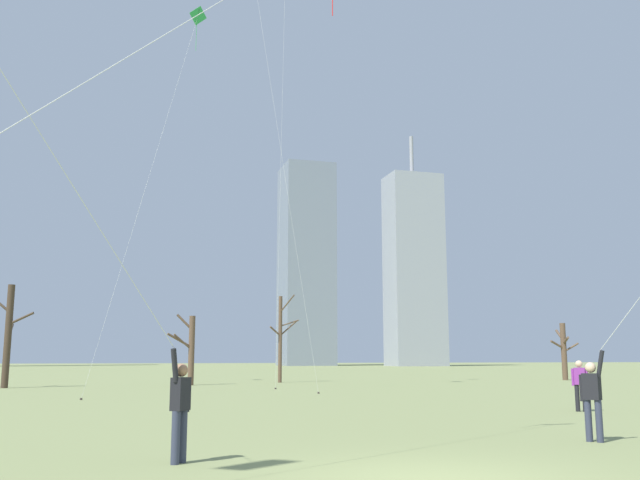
{
  "coord_description": "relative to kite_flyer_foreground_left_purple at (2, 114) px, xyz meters",
  "views": [
    {
      "loc": [
        -4.38,
        -9.5,
        1.72
      ],
      "look_at": [
        0.0,
        6.0,
        4.44
      ],
      "focal_mm": 39.04,
      "sensor_mm": 36.0,
      "label": 1
    }
  ],
  "objects": [
    {
      "name": "ground_plane",
      "position": [
        6.13,
        -0.62,
        -5.07
      ],
      "size": [
        400.0,
        400.0,
        0.0
      ],
      "primitive_type": "plane",
      "color": "#848E56"
    },
    {
      "name": "kite_flyer_foreground_left_purple",
      "position": [
        0.0,
        0.0,
        0.0
      ],
      "size": [
        11.21,
        7.57,
        17.18
      ],
      "color": "#33384C",
      "rests_on": "ground"
    },
    {
      "name": "bystander_watching_nearby",
      "position": [
        16.07,
        9.62,
        -4.17
      ],
      "size": [
        0.42,
        0.37,
        1.62
      ],
      "color": "black",
      "rests_on": "ground"
    },
    {
      "name": "distant_kite_low_near_trees_yellow",
      "position": [
        10.75,
        29.99,
        18.69
      ],
      "size": [
        1.38,
        2.81,
        26.18
      ],
      "color": "yellow",
      "rests_on": "ground"
    },
    {
      "name": "distant_kite_high_overhead_green",
      "position": [
        4.45,
        23.97,
        12.65
      ],
      "size": [
        5.11,
        4.14,
        19.95
      ],
      "color": "green",
      "rests_on": "ground"
    },
    {
      "name": "bare_tree_rightmost",
      "position": [
        -4.53,
        33.4,
        -2.05
      ],
      "size": [
        2.49,
        2.35,
        5.87
      ],
      "color": "#423326",
      "rests_on": "ground"
    },
    {
      "name": "bare_tree_right_of_center",
      "position": [
        5.92,
        34.58,
        -2.8
      ],
      "size": [
        1.79,
        0.88,
        4.43
      ],
      "color": "brown",
      "rests_on": "ground"
    },
    {
      "name": "bare_tree_far_right_edge",
      "position": [
        12.43,
        37.71,
        -1.92
      ],
      "size": [
        2.26,
        2.01,
        5.99
      ],
      "color": "brown",
      "rests_on": "ground"
    },
    {
      "name": "bare_tree_center",
      "position": [
        34.5,
        36.8,
        -2.76
      ],
      "size": [
        2.25,
        2.59,
        4.32
      ],
      "color": "brown",
      "rests_on": "ground"
    },
    {
      "name": "skyline_squat_block",
      "position": [
        38.91,
        132.17,
        16.28
      ],
      "size": [
        10.5,
        10.86,
        42.7
      ],
      "color": "gray",
      "rests_on": "ground"
    },
    {
      "name": "skyline_mid_tower_left",
      "position": [
        58.0,
        118.85,
        14.27
      ],
      "size": [
        10.69,
        7.82,
        47.18
      ],
      "color": "#9EA3AD",
      "rests_on": "ground"
    }
  ]
}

